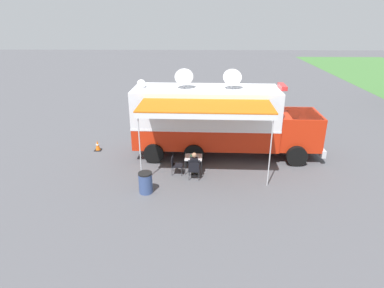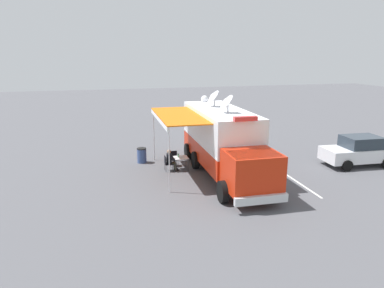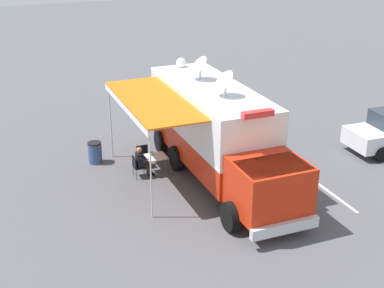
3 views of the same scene
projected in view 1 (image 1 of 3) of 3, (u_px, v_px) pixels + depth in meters
name	position (u px, v px, depth m)	size (l,w,h in m)	color
ground_plane	(205.00, 153.00, 17.41)	(100.00, 100.00, 0.00)	#515156
lot_stripe	(249.00, 133.00, 20.39)	(0.12, 4.80, 0.01)	silver
command_truck	(220.00, 119.00, 16.61)	(5.02, 9.56, 4.53)	red
folding_table	(193.00, 158.00, 15.22)	(0.82, 0.82, 0.73)	silver
water_bottle	(191.00, 156.00, 15.04)	(0.07, 0.07, 0.22)	#3F9959
folding_chair_at_table	(194.00, 169.00, 14.54)	(0.49, 0.49, 0.87)	black
folding_chair_beside_table	(175.00, 164.00, 15.06)	(0.49, 0.49, 0.87)	black
seated_responder	(194.00, 164.00, 14.67)	(0.67, 0.56, 1.25)	black
trash_bin	(146.00, 183.00, 13.50)	(0.57, 0.57, 0.91)	#384C7F
traffic_cone	(98.00, 145.00, 17.69)	(0.36, 0.36, 0.58)	black
car_behind_truck	(221.00, 99.00, 24.75)	(4.29, 2.20, 1.76)	silver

